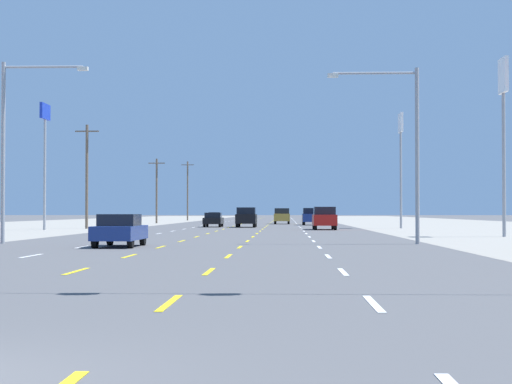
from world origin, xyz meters
The scene contains 18 objects.
ground_plane centered at (0.00, 66.00, 0.00)m, with size 572.00×572.00×0.00m, color #4C4C4F.
lane_markings centered at (0.00, 104.50, 0.01)m, with size 10.64×227.60×0.01m.
signal_span_wire centered at (-0.03, 9.10, 5.50)m, with size 26.96×0.53×9.42m.
sedan_inner_left_nearest centered at (-3.64, 29.81, 0.76)m, with size 1.80×4.50×1.46m.
suv_far_right_near centered at (7.16, 65.52, 1.03)m, with size 1.98×4.90×1.98m.
suv_center_turn_mid centered at (-0.12, 76.32, 1.03)m, with size 1.98×4.90×1.98m.
sedan_inner_left_midfar centered at (-3.54, 77.62, 0.76)m, with size 1.80×4.50×1.46m.
suv_far_right_far centered at (6.76, 90.25, 1.03)m, with size 1.98×4.90×1.98m.
suv_inner_right_farther centered at (3.35, 98.31, 1.03)m, with size 1.98×4.90×1.98m.
sedan_far_left_farthest centered at (-7.01, 120.22, 0.76)m, with size 1.80×4.50×1.46m.
pole_sign_left_row_2 centered at (-16.76, 63.36, 8.15)m, with size 0.24×2.47×10.79m.
pole_sign_right_row_1 centered at (17.37, 45.21, 8.27)m, with size 0.24×1.72×11.17m.
pole_sign_right_row_2 centered at (14.60, 71.43, 8.12)m, with size 0.24×2.04×10.80m.
streetlight_left_row_0 centered at (-9.68, 33.38, 5.26)m, with size 4.30×0.26×8.96m.
streetlight_right_row_0 centered at (9.64, 33.38, 5.06)m, with size 4.43×0.26×8.56m.
utility_pole_left_row_1 centered at (-14.43, 68.80, 4.97)m, with size 2.20×0.26×9.55m.
utility_pole_left_row_2 centered at (-13.37, 103.69, 4.50)m, with size 2.20×0.26×8.63m.
utility_pole_left_row_3 centered at (-13.32, 138.84, 5.37)m, with size 2.20×0.26×10.35m.
Camera 1 is at (3.74, -7.40, 1.58)m, focal length 58.86 mm.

